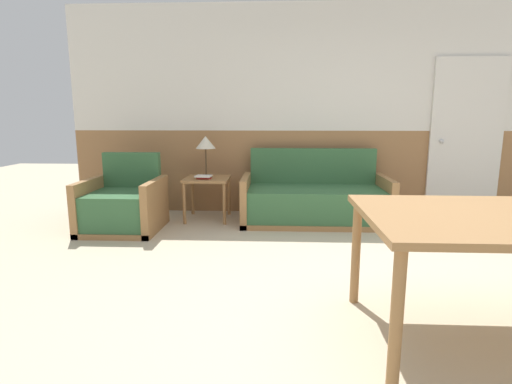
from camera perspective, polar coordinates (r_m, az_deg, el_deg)
ground_plane at (r=3.14m, az=19.49°, el=-13.99°), size 16.00×16.00×0.00m
wall_back at (r=5.43m, az=12.43°, el=11.20°), size 7.20×0.06×2.70m
couch at (r=4.95m, az=8.33°, el=-1.26°), size 1.76×0.85×0.88m
armchair at (r=4.80m, az=-18.42°, el=-2.02°), size 0.84×0.82×0.86m
side_table at (r=5.03m, az=-6.98°, el=1.08°), size 0.55×0.55×0.53m
table_lamp at (r=5.07m, az=-7.22°, el=6.79°), size 0.25×0.25×0.51m
book_stack at (r=4.93m, az=-7.47°, el=2.16°), size 0.21×0.18×0.04m
entry_door at (r=5.85m, az=27.78°, el=6.84°), size 0.91×0.09×2.02m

